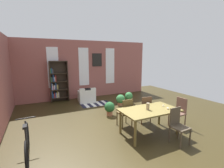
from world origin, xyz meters
The scene contains 22 objects.
ground_plane centered at (0.00, 0.00, 0.00)m, with size 11.51×11.51×0.00m, color #342B14.
back_wall_brick centered at (0.00, 4.49, 1.57)m, with size 7.79×0.12×3.14m, color #9A5650.
window_pane_0 centered at (-1.58, 4.42, 1.73)m, with size 0.55×0.02×2.04m, color white.
window_pane_1 centered at (0.00, 4.42, 1.73)m, with size 0.55×0.02×2.04m, color white.
window_pane_2 centered at (1.58, 4.42, 1.73)m, with size 0.55×0.02×2.04m, color white.
dining_table centered at (0.53, -0.56, 0.68)m, with size 1.71×0.98×0.77m.
vase_on_table centered at (0.46, -0.56, 0.87)m, with size 0.10×0.10×0.20m, color #998466.
tealight_candle_0 centered at (1.00, -0.80, 0.79)m, with size 0.04×0.04×0.05m, color silver.
tealight_candle_1 centered at (1.03, -0.78, 0.79)m, with size 0.04×0.04×0.05m, color silver.
tealight_candle_2 centered at (1.08, -0.54, 0.79)m, with size 0.04×0.04×0.04m, color silver.
dining_chair_far_left centered at (0.15, 0.15, 0.51)m, with size 0.41×0.41×0.95m.
dining_chair_near_right centered at (0.91, -1.28, 0.51)m, with size 0.42×0.42×0.95m.
dining_chair_head_right centered at (1.76, -0.56, 0.51)m, with size 0.43×0.43×0.95m.
dining_chair_far_right centered at (0.91, 0.15, 0.51)m, with size 0.43×0.43×0.95m.
bookshelf_tall centered at (-1.43, 4.24, 0.99)m, with size 0.88×0.31×2.07m.
armchair_white centered at (-0.15, 3.53, 0.28)m, with size 0.87×0.87×0.75m.
bicycle_second centered at (-2.70, -0.27, 0.33)m, with size 0.44×1.65×0.88m.
potted_plant_by_shelf centered at (1.67, 2.41, 0.31)m, with size 0.38×0.38×0.55m.
potted_plant_corner centered at (0.10, 1.31, 0.31)m, with size 0.40×0.40×0.55m.
potted_plant_window centered at (1.12, 2.26, 0.28)m, with size 0.42×0.42×0.52m.
striped_rug centered at (0.13, 2.97, 0.00)m, with size 1.45×0.80×0.01m.
framed_picture centered at (0.77, 4.41, 2.09)m, with size 0.56×0.03×0.72m, color black.
Camera 1 is at (-2.40, -4.10, 2.30)m, focal length 25.47 mm.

